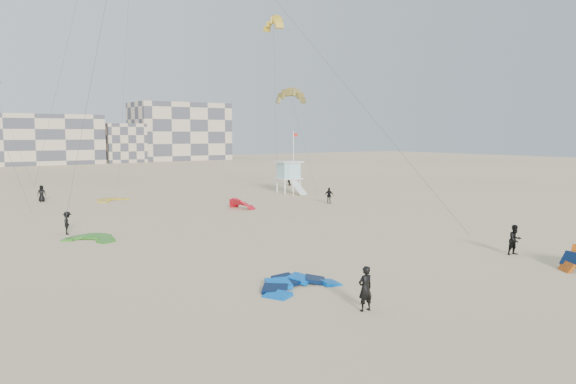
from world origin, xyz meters
TOP-DOWN VIEW (x-y plane):
  - ground at (0.00, 0.00)m, footprint 320.00×320.00m
  - kite_ground_blue at (-0.46, 4.05)m, footprint 4.32×4.51m
  - kite_ground_green at (-5.22, 22.04)m, footprint 4.92×4.89m
  - kite_ground_red_far at (11.63, 30.54)m, footprint 3.57×3.46m
  - kite_ground_yellow at (3.17, 44.32)m, footprint 4.88×4.96m
  - kitesurfer_main at (-0.19, -0.30)m, footprint 0.71×0.49m
  - kitesurfer_b at (14.68, 2.63)m, footprint 1.02×0.86m
  - kitesurfer_c at (-5.94, 25.32)m, footprint 0.92×1.23m
  - kitesurfer_d at (21.31, 28.79)m, footprint 0.94×1.04m
  - kitesurfer_e at (-3.37, 47.58)m, footprint 0.94×0.67m
  - kitesurfer_f at (29.84, 48.50)m, footprint 0.88×1.78m
  - kite_fly_olive at (21.38, 35.98)m, footprint 4.59×9.88m
  - kite_fly_yellow at (26.68, 47.66)m, footprint 7.12×9.04m
  - lifeguard_tower_near at (23.98, 40.15)m, footprint 3.12×5.58m
  - flagpole at (22.56, 37.09)m, footprint 0.63×0.10m
  - condo_mid at (10.00, 130.00)m, footprint 32.00×16.00m
  - condo_east at (50.00, 132.00)m, footprint 26.00×14.00m
  - condo_fill_right at (32.00, 128.00)m, footprint 10.00×10.00m

SIDE VIEW (x-z plane):
  - ground at x=0.00m, z-range 0.00..0.00m
  - kite_ground_blue at x=-0.46m, z-range -0.73..0.73m
  - kite_ground_green at x=-5.22m, z-range -0.46..0.46m
  - kite_ground_red_far at x=11.63m, z-range -1.46..1.46m
  - kite_ground_yellow at x=3.17m, z-range -0.33..0.33m
  - kitesurfer_c at x=-5.94m, z-range 0.00..1.69m
  - kitesurfer_d at x=21.31m, z-range 0.00..1.70m
  - kitesurfer_e at x=-3.37m, z-range 0.00..1.81m
  - kitesurfer_f at x=29.84m, z-range 0.00..1.84m
  - kitesurfer_b at x=14.68m, z-range 0.00..1.84m
  - kitesurfer_main at x=-0.19m, z-range 0.00..1.89m
  - lifeguard_tower_near at x=23.98m, z-range -0.02..3.94m
  - flagpole at x=22.56m, z-range 0.20..7.89m
  - condo_fill_right at x=32.00m, z-range 0.00..10.00m
  - condo_mid at x=10.00m, z-range 0.00..12.00m
  - condo_east at x=50.00m, z-range 0.00..16.00m
  - kite_fly_olive at x=21.38m, z-range 5.63..17.32m
  - kite_fly_yellow at x=26.68m, z-range 10.85..33.09m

